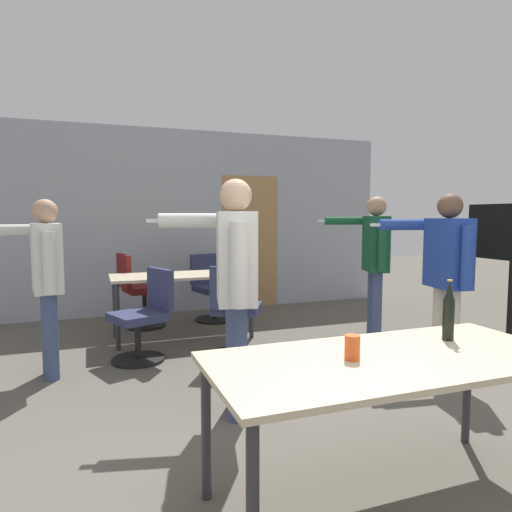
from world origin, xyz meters
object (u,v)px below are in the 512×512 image
Objects in this scene: person_center_tall at (46,271)px; person_left_plaid at (374,253)px; person_far_watching at (234,276)px; office_chair_far_left at (211,290)px; drink_cup at (352,348)px; person_right_polo at (446,267)px; office_chair_near_pushed at (139,293)px; beer_bottle at (449,312)px; office_chair_far_right at (144,318)px; office_chair_side_rolled at (236,314)px.

person_left_plaid reaches higher than person_center_tall.
person_far_watching is at bearing -143.02° from person_center_tall.
office_chair_far_left is 4.27m from drink_cup.
drink_cup is at bearing 135.99° from person_right_polo.
person_left_plaid is at bearing -43.89° from person_far_watching.
office_chair_near_pushed is 1.00m from office_chair_far_left.
person_left_plaid reaches higher than person_right_polo.
person_center_tall is 1.65× the size of office_chair_near_pushed.
beer_bottle is at bearing 171.92° from person_left_plaid.
beer_bottle is (-1.22, -2.47, -0.10)m from person_left_plaid.
person_right_polo is at bearing 101.83° from office_chair_far_left.
person_right_polo is 0.99× the size of person_left_plaid.
office_chair_far_left is at bearing 84.85° from office_chair_near_pushed.
office_chair_near_pushed is (-2.49, 1.52, -0.55)m from person_left_plaid.
office_chair_far_right is at bearing 117.22° from beer_bottle.
office_chair_side_rolled reaches higher than office_chair_far_right.
office_chair_far_right is 2.69× the size of beer_bottle.
person_center_tall is at bearing 80.33° from person_right_polo.
office_chair_near_pushed is at bearing -7.85° from office_chair_far_left.
person_center_tall is 1.04m from office_chair_far_right.
person_center_tall reaches higher than office_chair_side_rolled.
person_right_polo is at bearing 47.77° from beer_bottle.
office_chair_side_rolled is at bearing 65.14° from person_right_polo.
person_center_tall is 3.27m from beer_bottle.
drink_cup is at bearing -157.48° from person_center_tall.
office_chair_near_pushed reaches higher than office_chair_side_rolled.
office_chair_side_rolled is 1.80m from office_chair_near_pushed.
person_right_polo is 3.68m from office_chair_near_pushed.
beer_bottle is at bearing -174.28° from office_chair_far_right.
person_left_plaid is 2.97m from office_chair_near_pushed.
person_left_plaid is 13.85× the size of drink_cup.
person_far_watching is 3.12m from office_chair_far_left.
beer_bottle reaches higher than office_chair_near_pushed.
person_far_watching reaches higher than office_chair_near_pushed.
office_chair_near_pushed is 1.06× the size of office_chair_far_left.
office_chair_near_pushed is 8.01× the size of drink_cup.
person_far_watching reaches higher than office_chair_side_rolled.
office_chair_far_left is at bearing 93.88° from beer_bottle.
person_far_watching is 2.96m from office_chair_near_pushed.
person_far_watching is 1.88× the size of office_chair_far_left.
office_chair_side_rolled is 2.53m from drink_cup.
office_chair_near_pushed is at bearing 144.04° from office_chair_side_rolled.
office_chair_near_pushed is at bearing -39.37° from person_center_tall.
beer_bottle reaches higher than office_chair_far_left.
person_right_polo is at bearing -117.11° from person_center_tall.
person_far_watching is 1.26m from drink_cup.
drink_cup is at bearing 172.15° from office_chair_far_right.
beer_bottle is (2.21, -2.41, -0.04)m from person_center_tall.
person_right_polo reaches higher than beer_bottle.
beer_bottle is at bearing 78.77° from office_chair_far_left.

